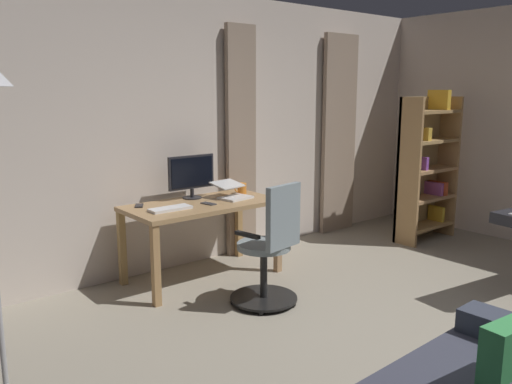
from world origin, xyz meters
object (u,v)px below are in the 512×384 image
Objects in this scene: cell_phone_face_up at (139,206)px; mug_coffee at (242,188)px; computer_keyboard at (170,209)px; cell_phone_by_monitor at (209,204)px; desk at (202,212)px; office_chair at (270,251)px; laptop at (232,193)px; bookshelf at (425,168)px; computer_monitor at (191,174)px.

cell_phone_face_up is 1.05× the size of mug_coffee.
computer_keyboard is 2.59× the size of cell_phone_by_monitor.
mug_coffee is at bearing -168.39° from desk.
desk is 9.72× the size of cell_phone_by_monitor.
office_chair is 7.42× the size of mug_coffee.
cell_phone_by_monitor is at bearing 4.65° from laptop.
cell_phone_by_monitor is at bearing 84.75° from office_chair.
desk is at bearing -10.46° from bookshelf.
bookshelf is at bearing 172.13° from computer_keyboard.
cell_phone_by_monitor is (-0.39, 0.01, -0.01)m from computer_keyboard.
computer_monitor is (-0.04, -0.23, 0.33)m from desk.
bookshelf reaches higher than mug_coffee.
computer_monitor reaches higher than computer_keyboard.
computer_monitor is 0.43m from laptop.
bookshelf reaches higher than cell_phone_face_up.
cell_phone_by_monitor is 2.80m from bookshelf.
office_chair reaches higher than desk.
laptop is at bearing -11.70° from bookshelf.
cell_phone_face_up is 3.37m from bookshelf.
computer_monitor is at bearing -15.29° from bookshelf.
cell_phone_face_up is 0.62m from cell_phone_by_monitor.
desk is 0.40m from computer_keyboard.
computer_keyboard is 0.94m from mug_coffee.
computer_keyboard is 0.34m from cell_phone_face_up.
computer_monitor is 0.60m from cell_phone_face_up.
office_chair is 1.14m from mug_coffee.
cell_phone_by_monitor reaches higher than desk.
computer_keyboard is 2.59× the size of cell_phone_face_up.
desk is 0.90m from office_chair.
laptop is at bearing -174.59° from computer_keyboard.
office_chair is 1.22m from computer_monitor.
computer_monitor is at bearing -99.96° from desk.
cell_phone_face_up is (0.56, 0.00, -0.23)m from computer_monitor.
mug_coffee is at bearing 54.72° from office_chair.
cell_phone_face_up is 0.08× the size of bookshelf.
laptop is 2.56× the size of cell_phone_by_monitor.
mug_coffee reaches higher than cell_phone_face_up.
laptop reaches higher than cell_phone_face_up.
bookshelf is at bearing 160.71° from cell_phone_by_monitor.
computer_keyboard is at bearing -7.87° from bookshelf.
computer_keyboard is at bearing -3.53° from laptop.
computer_monitor is 0.57m from computer_keyboard.
bookshelf is at bearing 164.33° from mug_coffee.
cell_phone_by_monitor is 1.05× the size of mug_coffee.
computer_monitor is (0.03, -1.11, 0.49)m from office_chair.
cell_phone_face_up is (0.14, -0.31, -0.01)m from computer_keyboard.
office_chair is at bearing 119.39° from computer_keyboard.
laptop is at bearing -165.40° from cell_phone_face_up.
mug_coffee is (-0.54, -0.20, 0.05)m from cell_phone_by_monitor.
computer_keyboard is at bearing 109.66° from office_chair.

